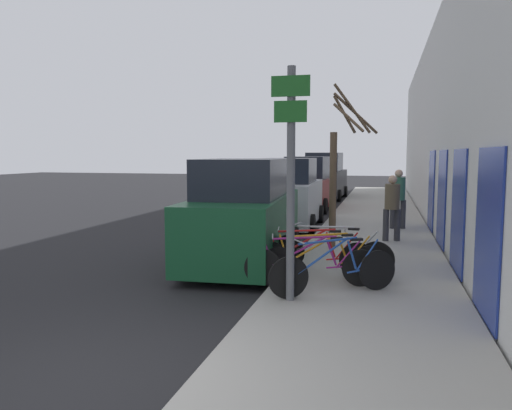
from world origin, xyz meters
The scene contains 16 objects.
ground_plane centered at (0.00, 11.20, 0.00)m, with size 80.00×80.00×0.00m, color black.
sidewalk_curb centered at (2.60, 14.00, 0.07)m, with size 3.20×32.00×0.15m.
building_facade centered at (4.35, 13.92, 3.23)m, with size 0.23×32.00×6.50m.
signpost centered at (1.49, 3.09, 2.06)m, with size 0.58×0.15×3.54m.
bicycle_0 centered at (2.12, 3.59, 0.54)m, with size 1.91×1.24×0.92m.
bicycle_1 centered at (1.70, 3.99, 0.53)m, with size 2.25×0.63×0.88m.
bicycle_2 centered at (1.88, 4.34, 0.53)m, with size 2.13×0.77×0.88m.
bicycle_3 centered at (1.63, 4.63, 0.53)m, with size 2.23×0.52×0.90m.
bicycle_4 centered at (1.91, 5.07, 0.54)m, with size 2.35×0.59×0.91m.
parked_car_0 centered at (-0.08, 6.03, 1.05)m, with size 2.21×4.84×2.29m.
parked_car_1 centered at (-0.15, 11.62, 1.03)m, with size 2.10×4.27×2.26m.
parked_car_2 centered at (-0.25, 16.70, 1.02)m, with size 2.10×4.21×2.28m.
parked_car_3 centered at (-0.20, 22.29, 1.10)m, with size 2.15×4.78×2.45m.
pedestrian_near centered at (3.07, 8.94, 1.13)m, with size 0.44×0.38×1.70m.
pedestrian_far centered at (3.28, 11.21, 1.18)m, with size 0.46×0.40×1.78m.
street_tree centered at (1.77, 7.66, 1.94)m, with size 1.10×1.10×3.89m.
Camera 1 is at (2.85, -4.31, 2.40)m, focal length 35.00 mm.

